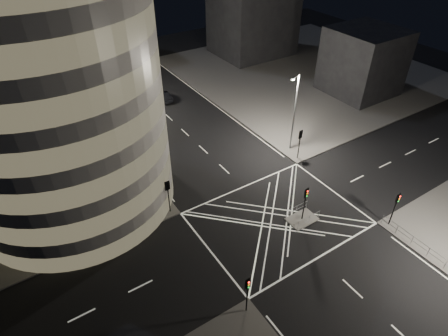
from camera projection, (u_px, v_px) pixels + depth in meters
ground at (277, 218)px, 38.39m from camera, size 120.00×120.00×0.00m
sidewalk_far_right at (306, 70)px, 69.01m from camera, size 42.00×42.00×0.15m
central_island at (302, 219)px, 38.20m from camera, size 3.00×2.00×0.15m
building_right_far at (253, 14)px, 71.86m from camera, size 14.00×12.00×15.00m
building_right_near at (363, 61)px, 59.02m from camera, size 10.00×10.00×10.00m
building_far_end at (67, 8)px, 70.09m from camera, size 18.00×8.00×18.00m
tree_a at (141, 174)px, 37.21m from camera, size 5.05×5.05×7.17m
tree_b at (120, 144)px, 41.14m from camera, size 4.61×4.61×7.06m
tree_c at (102, 122)px, 45.19m from camera, size 4.41×4.41×6.89m
tree_d at (86, 96)px, 48.67m from camera, size 4.28×4.28×7.72m
tree_e at (75, 89)px, 53.48m from camera, size 3.59×3.59×6.02m
traffic_signal_fl at (168, 191)px, 37.37m from camera, size 0.55×0.22×4.00m
traffic_signal_nl at (247, 289)px, 28.26m from camera, size 0.55×0.22×4.00m
traffic_signal_fr at (300, 139)px, 45.00m from camera, size 0.55×0.22×4.00m
traffic_signal_nr at (396, 204)px, 35.89m from camera, size 0.55×0.22×4.00m
traffic_signal_island at (305, 198)px, 36.49m from camera, size 0.55×0.22×4.00m
street_lamp_left_near at (138, 147)px, 38.99m from camera, size 1.25×0.25×10.00m
street_lamp_left_far at (87, 85)px, 51.05m from camera, size 1.25×0.25×10.00m
street_lamp_right_far at (294, 111)px, 45.17m from camera, size 1.25×0.25×10.00m
railing_near_right at (437, 258)px, 33.42m from camera, size 0.06×11.70×1.10m
railing_island_south at (309, 220)px, 37.22m from camera, size 2.80×0.06×1.10m
railing_island_north at (297, 210)px, 38.43m from camera, size 2.80×0.06×1.10m
sedan at (163, 96)px, 59.17m from camera, size 1.50×4.27×1.40m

